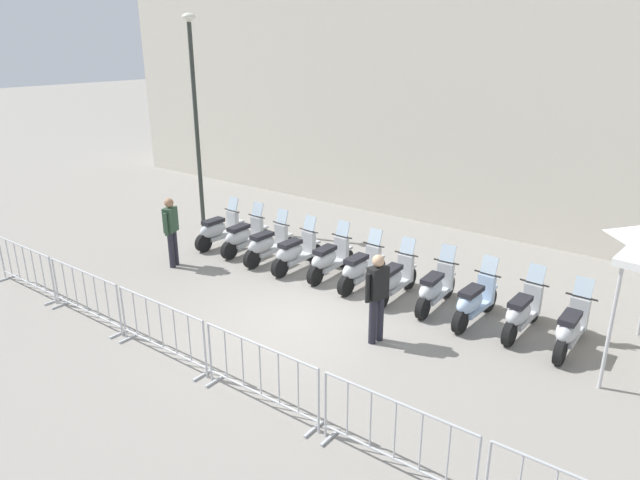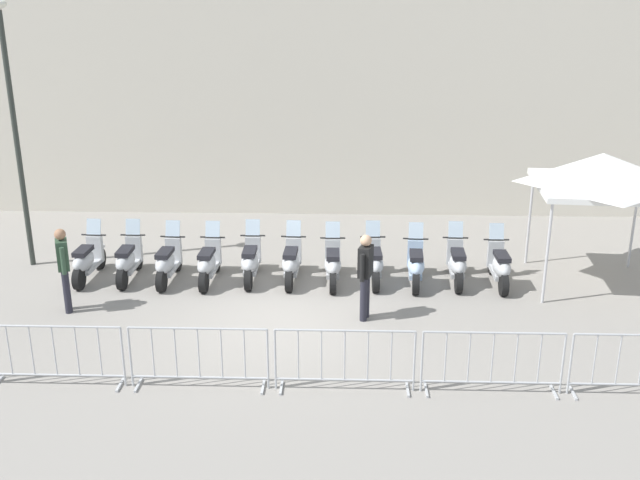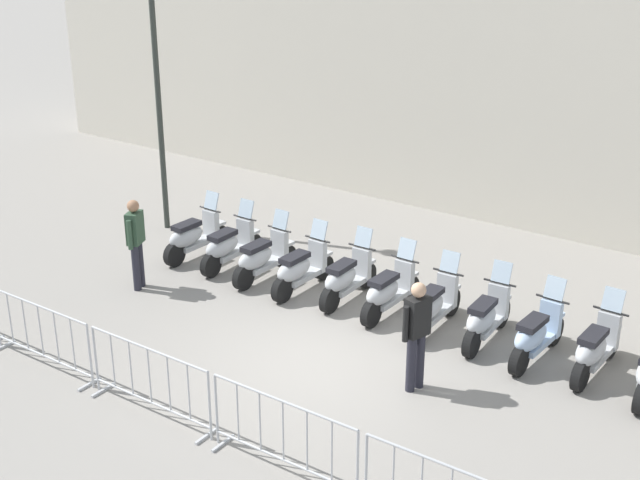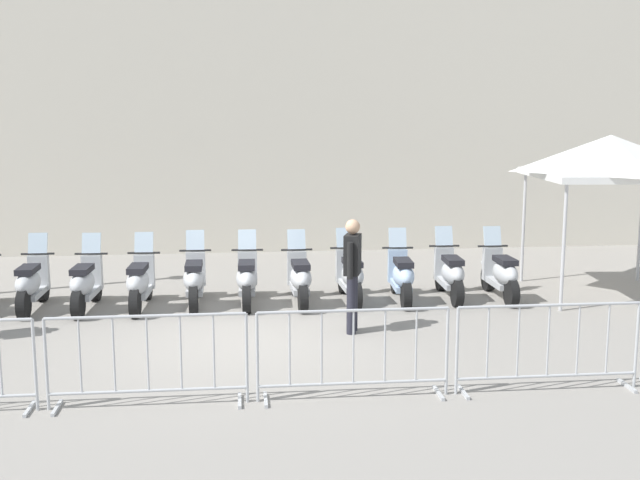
{
  "view_description": "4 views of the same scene",
  "coord_description": "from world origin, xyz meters",
  "px_view_note": "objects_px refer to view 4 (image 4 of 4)",
  "views": [
    {
      "loc": [
        6.99,
        -7.36,
        5.39
      ],
      "look_at": [
        -1.25,
        1.92,
        0.92
      ],
      "focal_mm": 32.11,
      "sensor_mm": 36.0,
      "label": 1
    },
    {
      "loc": [
        2.18,
        -12.8,
        6.14
      ],
      "look_at": [
        0.47,
        1.95,
        1.04
      ],
      "focal_mm": 41.28,
      "sensor_mm": 36.0,
      "label": 2
    },
    {
      "loc": [
        7.62,
        -9.24,
        6.95
      ],
      "look_at": [
        -1.26,
        1.53,
        1.3
      ],
      "focal_mm": 49.2,
      "sensor_mm": 36.0,
      "label": 3
    },
    {
      "loc": [
        0.78,
        -10.87,
        3.26
      ],
      "look_at": [
        1.09,
        2.29,
        1.1
      ],
      "focal_mm": 42.95,
      "sensor_mm": 36.0,
      "label": 4
    }
  ],
  "objects_px": {
    "motorcycle_3": "(140,283)",
    "barrier_segment_3": "(353,354)",
    "motorcycle_7": "(350,277)",
    "motorcycle_4": "(195,280)",
    "motorcycle_8": "(402,277)",
    "motorcycle_5": "(247,279)",
    "barrier_segment_2": "(148,361)",
    "officer_mid_plaza": "(352,269)",
    "barrier_segment_4": "(548,348)",
    "motorcycle_2": "(85,284)",
    "canopy_tent": "(610,157)",
    "motorcycle_6": "(300,279)",
    "motorcycle_9": "(450,274)",
    "motorcycle_10": "(501,274)",
    "motorcycle_1": "(31,284)"
  },
  "relations": [
    {
      "from": "motorcycle_4",
      "to": "barrier_segment_4",
      "type": "height_order",
      "value": "motorcycle_4"
    },
    {
      "from": "motorcycle_2",
      "to": "motorcycle_4",
      "type": "height_order",
      "value": "same"
    },
    {
      "from": "motorcycle_4",
      "to": "barrier_segment_2",
      "type": "xyz_separation_m",
      "value": [
        0.11,
        -4.62,
        0.07
      ]
    },
    {
      "from": "motorcycle_4",
      "to": "motorcycle_9",
      "type": "xyz_separation_m",
      "value": [
        4.49,
        0.37,
        0.0
      ]
    },
    {
      "from": "motorcycle_3",
      "to": "motorcycle_7",
      "type": "relative_size",
      "value": 1.0
    },
    {
      "from": "motorcycle_6",
      "to": "barrier_segment_3",
      "type": "bearing_deg",
      "value": -81.96
    },
    {
      "from": "motorcycle_5",
      "to": "barrier_segment_2",
      "type": "bearing_deg",
      "value": -99.61
    },
    {
      "from": "motorcycle_4",
      "to": "motorcycle_8",
      "type": "distance_m",
      "value": 3.6
    },
    {
      "from": "motorcycle_10",
      "to": "officer_mid_plaza",
      "type": "distance_m",
      "value": 3.5
    },
    {
      "from": "motorcycle_3",
      "to": "motorcycle_5",
      "type": "height_order",
      "value": "same"
    },
    {
      "from": "motorcycle_4",
      "to": "motorcycle_5",
      "type": "xyz_separation_m",
      "value": [
        0.9,
        0.03,
        0.0
      ]
    },
    {
      "from": "motorcycle_8",
      "to": "motorcycle_1",
      "type": "bearing_deg",
      "value": -175.83
    },
    {
      "from": "barrier_segment_2",
      "to": "officer_mid_plaza",
      "type": "xyz_separation_m",
      "value": [
        2.49,
        2.92,
        0.45
      ]
    },
    {
      "from": "barrier_segment_2",
      "to": "motorcycle_5",
      "type": "bearing_deg",
      "value": 80.39
    },
    {
      "from": "motorcycle_2",
      "to": "barrier_segment_2",
      "type": "xyz_separation_m",
      "value": [
        1.9,
        -4.33,
        0.07
      ]
    },
    {
      "from": "barrier_segment_2",
      "to": "canopy_tent",
      "type": "xyz_separation_m",
      "value": [
        7.25,
        5.29,
        1.99
      ]
    },
    {
      "from": "motorcycle_2",
      "to": "motorcycle_6",
      "type": "bearing_deg",
      "value": 5.08
    },
    {
      "from": "motorcycle_6",
      "to": "barrier_segment_2",
      "type": "xyz_separation_m",
      "value": [
        -1.7,
        -4.65,
        0.07
      ]
    },
    {
      "from": "barrier_segment_4",
      "to": "motorcycle_7",
      "type": "bearing_deg",
      "value": 114.9
    },
    {
      "from": "motorcycle_7",
      "to": "barrier_segment_2",
      "type": "relative_size",
      "value": 0.77
    },
    {
      "from": "motorcycle_8",
      "to": "motorcycle_9",
      "type": "height_order",
      "value": "same"
    },
    {
      "from": "motorcycle_2",
      "to": "canopy_tent",
      "type": "xyz_separation_m",
      "value": [
        9.15,
        0.96,
        2.06
      ]
    },
    {
      "from": "motorcycle_4",
      "to": "motorcycle_10",
      "type": "distance_m",
      "value": 5.41
    },
    {
      "from": "motorcycle_3",
      "to": "motorcycle_10",
      "type": "distance_m",
      "value": 6.31
    },
    {
      "from": "motorcycle_7",
      "to": "motorcycle_3",
      "type": "bearing_deg",
      "value": -173.1
    },
    {
      "from": "motorcycle_1",
      "to": "officer_mid_plaza",
      "type": "bearing_deg",
      "value": -15.04
    },
    {
      "from": "motorcycle_10",
      "to": "barrier_segment_4",
      "type": "relative_size",
      "value": 0.77
    },
    {
      "from": "barrier_segment_3",
      "to": "motorcycle_6",
      "type": "bearing_deg",
      "value": 98.04
    },
    {
      "from": "motorcycle_3",
      "to": "barrier_segment_3",
      "type": "height_order",
      "value": "motorcycle_3"
    },
    {
      "from": "motorcycle_7",
      "to": "officer_mid_plaza",
      "type": "distance_m",
      "value": 1.98
    },
    {
      "from": "motorcycle_7",
      "to": "canopy_tent",
      "type": "height_order",
      "value": "canopy_tent"
    },
    {
      "from": "motorcycle_10",
      "to": "barrier_segment_2",
      "type": "bearing_deg",
      "value": -136.85
    },
    {
      "from": "motorcycle_5",
      "to": "barrier_segment_4",
      "type": "xyz_separation_m",
      "value": [
        3.87,
        -4.27,
        0.07
      ]
    },
    {
      "from": "motorcycle_1",
      "to": "motorcycle_3",
      "type": "height_order",
      "value": "same"
    },
    {
      "from": "barrier_segment_3",
      "to": "motorcycle_3",
      "type": "bearing_deg",
      "value": 128.36
    },
    {
      "from": "motorcycle_10",
      "to": "barrier_segment_3",
      "type": "bearing_deg",
      "value": -121.86
    },
    {
      "from": "barrier_segment_3",
      "to": "officer_mid_plaza",
      "type": "bearing_deg",
      "value": 86.52
    },
    {
      "from": "barrier_segment_4",
      "to": "motorcycle_4",
      "type": "bearing_deg",
      "value": 138.36
    },
    {
      "from": "motorcycle_3",
      "to": "barrier_segment_3",
      "type": "xyz_separation_m",
      "value": [
        3.33,
        -4.21,
        0.07
      ]
    },
    {
      "from": "motorcycle_5",
      "to": "barrier_segment_4",
      "type": "distance_m",
      "value": 5.76
    },
    {
      "from": "motorcycle_1",
      "to": "officer_mid_plaza",
      "type": "xyz_separation_m",
      "value": [
        5.3,
        -1.42,
        0.53
      ]
    },
    {
      "from": "barrier_segment_4",
      "to": "canopy_tent",
      "type": "height_order",
      "value": "canopy_tent"
    },
    {
      "from": "canopy_tent",
      "to": "motorcycle_2",
      "type": "bearing_deg",
      "value": -174.04
    },
    {
      "from": "motorcycle_3",
      "to": "officer_mid_plaza",
      "type": "xyz_separation_m",
      "value": [
        3.49,
        -1.47,
        0.53
      ]
    },
    {
      "from": "motorcycle_5",
      "to": "barrier_segment_4",
      "type": "bearing_deg",
      "value": -47.83
    },
    {
      "from": "motorcycle_1",
      "to": "motorcycle_2",
      "type": "height_order",
      "value": "same"
    },
    {
      "from": "motorcycle_5",
      "to": "motorcycle_3",
      "type": "bearing_deg",
      "value": -171.97
    },
    {
      "from": "officer_mid_plaza",
      "to": "canopy_tent",
      "type": "relative_size",
      "value": 0.59
    },
    {
      "from": "motorcycle_7",
      "to": "barrier_segment_2",
      "type": "xyz_separation_m",
      "value": [
        -2.59,
        -4.83,
        0.07
      ]
    },
    {
      "from": "barrier_segment_2",
      "to": "motorcycle_3",
      "type": "bearing_deg",
      "value": 102.84
    }
  ]
}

